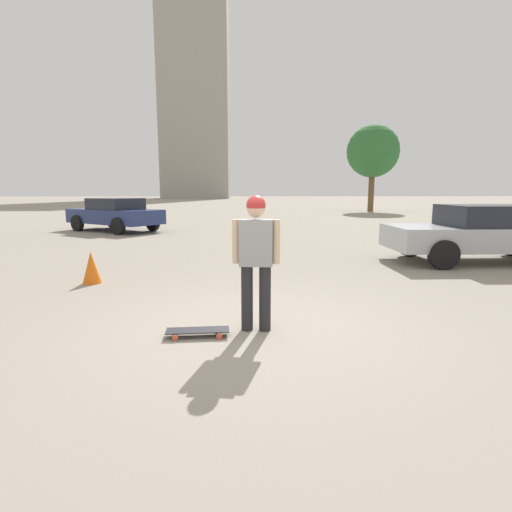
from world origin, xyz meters
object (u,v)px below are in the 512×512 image
object	(u,v)px
person	(256,253)
car_parked_far	(115,214)
car_parked_near	(484,232)
traffic_cone	(91,268)
skateboard	(198,331)

from	to	relation	value
person	car_parked_far	world-z (taller)	person
car_parked_near	traffic_cone	bearing A→B (deg)	12.66
skateboard	car_parked_near	xyz separation A→B (m)	(-4.93, 6.51, 0.67)
car_parked_far	traffic_cone	distance (m)	10.33
skateboard	traffic_cone	distance (m)	3.76
traffic_cone	skateboard	bearing A→B (deg)	38.89
person	car_parked_far	bearing A→B (deg)	119.96
car_parked_far	traffic_cone	xyz separation A→B (m)	(9.97, 2.66, -0.45)
car_parked_near	traffic_cone	xyz separation A→B (m)	(2.01, -8.86, -0.43)
traffic_cone	car_parked_far	bearing A→B (deg)	-165.07
person	car_parked_near	bearing A→B (deg)	44.87
skateboard	car_parked_near	size ratio (longest dim) A/B	0.17
skateboard	traffic_cone	bearing A→B (deg)	-54.94
person	traffic_cone	size ratio (longest dim) A/B	2.80
person	car_parked_near	xyz separation A→B (m)	(-4.73, 5.79, -0.27)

